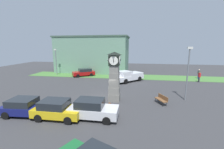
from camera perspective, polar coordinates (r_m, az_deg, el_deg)
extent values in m
plane|color=#38383A|center=(17.22, -2.38, -9.25)|extent=(70.51, 70.51, 0.00)
cube|color=gray|center=(16.63, 0.87, -8.56)|extent=(1.21, 1.21, 0.78)
cube|color=gray|center=(16.39, 0.88, -5.99)|extent=(1.14, 1.14, 0.78)
cube|color=slate|center=(16.18, 0.89, -3.36)|extent=(1.07, 1.07, 0.78)
cube|color=slate|center=(16.00, 0.90, -0.66)|extent=(1.01, 1.01, 0.78)
cube|color=gray|center=(15.86, 0.91, 2.10)|extent=(0.94, 0.94, 0.78)
cube|color=black|center=(15.75, 0.92, 5.48)|extent=(1.11, 1.11, 1.10)
cylinder|color=white|center=(16.31, 1.21, 5.67)|extent=(0.91, 0.04, 0.91)
cube|color=black|center=(16.34, 1.23, 5.68)|extent=(0.06, 0.11, 0.21)
cube|color=black|center=(16.34, 1.23, 5.68)|extent=(0.04, 0.25, 0.29)
cylinder|color=white|center=(15.18, 0.60, 5.28)|extent=(0.91, 0.04, 0.91)
cube|color=black|center=(15.15, 0.58, 5.27)|extent=(0.06, 0.20, 0.14)
cube|color=black|center=(15.15, 0.58, 5.27)|extent=(0.04, 0.09, 0.34)
cylinder|color=white|center=(15.67, 3.01, 5.44)|extent=(0.04, 0.91, 0.91)
cube|color=black|center=(15.67, 3.11, 5.44)|extent=(0.16, 0.06, 0.19)
cube|color=black|center=(15.67, 3.11, 5.44)|extent=(0.24, 0.04, 0.29)
cylinder|color=white|center=(15.84, -1.15, 5.52)|extent=(0.04, 0.91, 0.91)
cube|color=black|center=(15.85, -1.25, 5.52)|extent=(0.17, 0.06, 0.18)
cube|color=black|center=(15.85, -1.25, 5.52)|extent=(0.34, 0.04, 0.14)
pyramid|color=black|center=(15.69, 0.93, 8.09)|extent=(1.17, 1.17, 0.33)
cylinder|color=maroon|center=(13.69, -7.43, -12.58)|extent=(0.25, 0.25, 0.99)
sphere|color=maroon|center=(13.49, -7.48, -10.50)|extent=(0.23, 0.23, 0.23)
cylinder|color=brown|center=(13.69, -0.93, -12.90)|extent=(0.31, 0.31, 0.82)
sphere|color=brown|center=(13.51, -0.93, -11.13)|extent=(0.28, 0.28, 0.28)
cube|color=navy|center=(15.24, -29.83, -11.15)|extent=(3.99, 2.20, 0.63)
cube|color=#1E2328|center=(15.20, -30.95, -8.91)|extent=(2.24, 1.92, 0.56)
cylinder|color=black|center=(15.42, -24.04, -11.42)|extent=(0.65, 0.26, 0.64)
cylinder|color=black|center=(14.00, -27.77, -14.06)|extent=(0.65, 0.26, 0.64)
cylinder|color=black|center=(16.69, -31.35, -10.40)|extent=(0.65, 0.26, 0.64)
cylinder|color=black|center=(15.39, -35.46, -12.61)|extent=(0.65, 0.26, 0.64)
cube|color=gold|center=(13.52, -19.79, -13.05)|extent=(4.01, 1.91, 0.64)
cube|color=#1E2328|center=(13.42, -21.10, -10.40)|extent=(2.21, 1.73, 0.63)
cylinder|color=black|center=(13.85, -13.32, -13.30)|extent=(0.64, 0.23, 0.64)
cylinder|color=black|center=(12.40, -16.45, -16.48)|extent=(0.64, 0.23, 0.64)
cylinder|color=black|center=(14.91, -22.37, -12.07)|extent=(0.64, 0.23, 0.64)
cylinder|color=black|center=(13.57, -26.28, -14.72)|extent=(0.64, 0.23, 0.64)
cube|color=silver|center=(12.79, -6.98, -13.68)|extent=(4.03, 1.77, 0.72)
cube|color=#1E2328|center=(12.61, -8.39, -10.74)|extent=(2.22, 1.63, 0.64)
cylinder|color=black|center=(13.40, -0.62, -13.86)|extent=(0.64, 0.22, 0.64)
cylinder|color=black|center=(11.92, -2.09, -17.19)|extent=(0.64, 0.22, 0.64)
cylinder|color=black|center=(14.01, -10.99, -12.92)|extent=(0.64, 0.22, 0.64)
cylinder|color=black|center=(12.61, -13.72, -15.86)|extent=(0.64, 0.22, 0.64)
cube|color=#A51111|center=(30.02, -10.79, 0.50)|extent=(4.48, 3.82, 0.65)
cube|color=#1E2328|center=(30.00, -10.24, 1.70)|extent=(2.83, 2.63, 0.58)
cylinder|color=black|center=(29.00, -12.88, -0.51)|extent=(0.65, 0.54, 0.64)
cylinder|color=black|center=(30.58, -13.53, 0.05)|extent=(0.65, 0.54, 0.64)
cylinder|color=black|center=(29.64, -7.91, -0.09)|extent=(0.65, 0.54, 0.64)
cylinder|color=black|center=(31.19, -8.80, 0.43)|extent=(0.65, 0.54, 0.64)
cube|color=silver|center=(25.31, 6.41, -1.07)|extent=(5.09, 5.20, 0.70)
cube|color=silver|center=(24.55, 4.87, 0.36)|extent=(2.64, 2.64, 0.80)
cube|color=silver|center=(25.94, 8.13, 0.37)|extent=(3.44, 3.48, 0.36)
cylinder|color=black|center=(23.65, 5.17, -2.65)|extent=(0.75, 0.77, 0.80)
cylinder|color=black|center=(25.04, 2.27, -1.85)|extent=(0.75, 0.77, 0.80)
cylinder|color=black|center=(25.85, 10.39, -1.62)|extent=(0.75, 0.77, 0.80)
cylinder|color=black|center=(27.12, 7.46, -0.94)|extent=(0.75, 0.77, 0.80)
cube|color=brown|center=(16.45, 18.10, -9.12)|extent=(1.16, 1.66, 0.08)
cube|color=brown|center=(16.51, 18.88, -8.18)|extent=(0.76, 1.46, 0.40)
cylinder|color=#262628|center=(16.91, 16.25, -9.27)|extent=(0.06, 0.06, 0.45)
cylinder|color=#262628|center=(15.93, 18.79, -10.69)|extent=(0.06, 0.06, 0.45)
cylinder|color=#262628|center=(17.12, 17.38, -9.08)|extent=(0.06, 0.06, 0.45)
cylinder|color=#262628|center=(16.16, 19.96, -10.46)|extent=(0.06, 0.06, 0.45)
cylinder|color=#264CA5|center=(31.38, 30.25, -0.67)|extent=(0.14, 0.14, 0.87)
cylinder|color=#264CA5|center=(31.48, 29.94, -0.61)|extent=(0.14, 0.14, 0.87)
cube|color=#3F3F47|center=(31.31, 30.23, 0.72)|extent=(0.43, 0.46, 0.65)
sphere|color=beige|center=(31.25, 30.31, 1.51)|extent=(0.23, 0.23, 0.23)
cylinder|color=#3F3F47|center=(28.57, 30.09, -1.66)|extent=(0.14, 0.14, 0.88)
cylinder|color=#3F3F47|center=(28.41, 30.31, -1.75)|extent=(0.14, 0.14, 0.88)
cube|color=red|center=(28.35, 30.35, -0.19)|extent=(0.32, 0.44, 0.66)
sphere|color=#8C664C|center=(28.28, 30.44, 0.70)|extent=(0.24, 0.24, 0.24)
cylinder|color=slate|center=(17.99, 26.79, -0.32)|extent=(0.14, 0.14, 5.59)
cube|color=silver|center=(17.72, 27.60, 8.97)|extent=(0.50, 0.24, 0.24)
cylinder|color=slate|center=(32.68, -20.48, 4.23)|extent=(0.14, 0.14, 5.02)
cube|color=silver|center=(32.51, -20.79, 8.83)|extent=(0.50, 0.24, 0.24)
cube|color=gray|center=(35.47, -7.04, 7.48)|extent=(15.87, 8.78, 7.70)
cube|color=#405849|center=(35.46, -7.20, 13.95)|extent=(16.35, 9.05, 0.30)
cube|color=#477A38|center=(29.35, 8.67, -0.82)|extent=(42.31, 4.79, 0.04)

